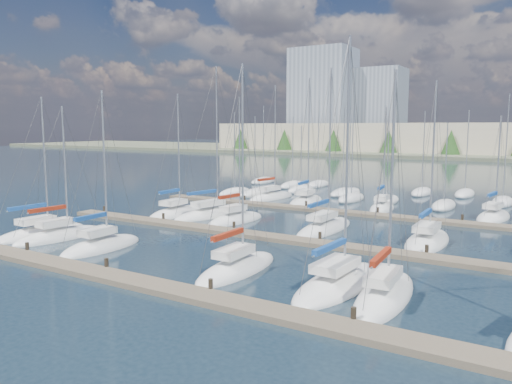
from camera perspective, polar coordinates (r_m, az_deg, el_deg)
The scene contains 21 objects.
ground at distance 80.61m, azimuth 17.43°, elevation 0.81°, with size 400.00×400.00×0.00m, color #1D2E3A.
dock_near at distance 29.10m, azimuth -12.69°, elevation -10.18°, with size 44.00×1.93×1.10m.
dock_mid at distance 39.94m, azimuth 1.52°, elevation -5.16°, with size 44.00×1.93×1.10m.
dock_far at distance 52.30m, azimuth 9.26°, elevation -2.23°, with size 44.00×1.93×1.10m.
sailboat_a at distance 44.77m, azimuth -23.36°, elevation -4.36°, with size 2.83×8.44×12.03m.
sailboat_o at distance 58.70m, azimuth 5.74°, elevation -1.08°, with size 4.00×8.48×15.18m.
sailboat_h at distance 51.27m, azimuth -9.13°, elevation -2.40°, with size 3.16×7.71×12.89m.
sailboat_i at distance 50.18m, azimuth -5.08°, elevation -2.53°, with size 4.44×9.97×15.50m.
sailboat_p at distance 55.42m, azimuth 14.21°, elevation -1.78°, with size 3.02×6.99×11.79m.
sailboat_f at distance 27.27m, azimuth 14.48°, elevation -11.40°, with size 3.03×8.85×12.48m.
sailboat_j at distance 47.07m, azimuth -2.34°, elevation -3.18°, with size 3.33×7.48×12.38m.
sailboat_l at distance 40.55m, azimuth 18.98°, elevation -5.34°, with size 3.03×8.72×13.07m.
sailboat_k at distance 43.52m, azimuth 7.83°, elevation -4.13°, with size 2.68×9.72×14.55m.
sailboat_d at distance 31.22m, azimuth -2.16°, elevation -8.72°, with size 2.76×8.21×13.37m.
sailboat_e at distance 28.74m, azimuth 9.40°, elevation -10.27°, with size 3.45×9.38×14.51m.
sailboat_q at distance 53.63m, azimuth 25.49°, elevation -2.61°, with size 3.39×7.44×10.68m.
sailboat_b at distance 43.05m, azimuth -21.41°, elevation -4.72°, with size 3.12×8.21×11.25m.
sailboat_c at distance 38.46m, azimuth -17.25°, elevation -5.95°, with size 2.91×7.28×12.22m.
sailboat_n at distance 61.93m, azimuth 1.78°, elevation -0.59°, with size 3.53×8.39×14.64m.
distant_boats at distance 66.50m, azimuth 10.33°, elevation -0.07°, with size 36.93×20.75×13.30m.
shoreline at distance 170.66m, azimuth 20.70°, elevation 6.52°, with size 400.00×60.00×38.00m.
Camera 1 is at (19.54, -17.70, 8.90)m, focal length 35.00 mm.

